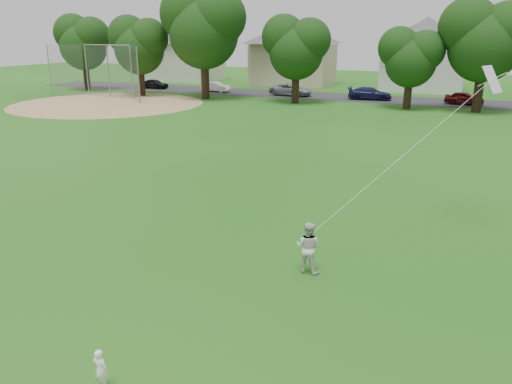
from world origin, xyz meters
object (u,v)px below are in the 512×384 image
at_px(toddler, 100,370).
at_px(baseball_backstop, 104,72).
at_px(kite, 407,152).
at_px(older_boy, 308,247).

relative_size(toddler, baseball_backstop, 0.07).
height_order(toddler, kite, kite).
relative_size(older_boy, kite, 0.18).
relative_size(toddler, older_boy, 0.58).
distance_m(toddler, older_boy, 6.62).
height_order(toddler, older_boy, older_boy).
xyz_separation_m(toddler, older_boy, (2.07, 6.28, 0.31)).
xyz_separation_m(toddler, baseball_backstop, (-29.27, 35.55, 2.19)).
distance_m(older_boy, kite, 4.29).
distance_m(kite, baseball_backstop, 42.58).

